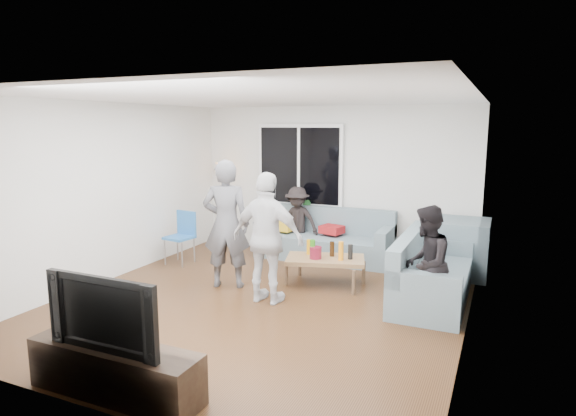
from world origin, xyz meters
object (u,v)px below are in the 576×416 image
at_px(side_chair, 179,238).
at_px(television, 112,310).
at_px(floor_lamp, 225,204).
at_px(sofa_back_section, 324,234).
at_px(spectator_back, 297,221).
at_px(coffee_table, 325,271).
at_px(spectator_right, 426,264).
at_px(tv_console, 115,370).
at_px(sofa_right_section, 434,268).
at_px(player_right, 268,238).
at_px(player_left, 226,224).

height_order(side_chair, television, television).
height_order(floor_lamp, television, floor_lamp).
bearing_deg(sofa_back_section, spectator_back, 176.65).
bearing_deg(floor_lamp, coffee_table, -30.32).
height_order(sofa_back_section, floor_lamp, floor_lamp).
distance_m(side_chair, spectator_right, 4.15).
distance_m(tv_console, television, 0.54).
distance_m(sofa_right_section, television, 4.10).
bearing_deg(coffee_table, player_right, -114.61).
bearing_deg(spectator_right, floor_lamp, -116.21).
bearing_deg(sofa_back_section, player_left, -111.46).
distance_m(player_right, tv_console, 2.60).
xyz_separation_m(coffee_table, player_right, (-0.44, -0.96, 0.65)).
bearing_deg(sofa_right_section, side_chair, 89.45).
relative_size(floor_lamp, spectator_right, 1.14).
bearing_deg(floor_lamp, television, -68.82).
height_order(sofa_right_section, spectator_back, spectator_back).
bearing_deg(floor_lamp, tv_console, -68.82).
relative_size(floor_lamp, tv_console, 0.97).
xyz_separation_m(sofa_right_section, side_chair, (-4.07, 0.04, 0.01)).
distance_m(player_left, tv_console, 2.98).
xyz_separation_m(coffee_table, tv_console, (-0.64, -3.47, 0.02)).
xyz_separation_m(coffee_table, spectator_back, (-1.00, 1.33, 0.41)).
height_order(player_right, tv_console, player_right).
distance_m(sofa_right_section, coffee_table, 1.52).
relative_size(sofa_right_section, television, 1.80).
relative_size(coffee_table, tv_console, 0.69).
xyz_separation_m(floor_lamp, player_right, (2.13, -2.46, 0.07)).
relative_size(sofa_back_section, player_left, 1.27).
bearing_deg(side_chair, television, -53.27).
bearing_deg(side_chair, sofa_right_section, 7.43).
bearing_deg(player_right, player_left, -19.37).
height_order(floor_lamp, spectator_right, floor_lamp).
bearing_deg(coffee_table, side_chair, 179.06).
height_order(sofa_right_section, tv_console, sofa_right_section).
distance_m(player_left, spectator_right, 2.76).
distance_m(side_chair, tv_console, 4.01).
xyz_separation_m(side_chair, spectator_back, (1.57, 1.29, 0.18)).
relative_size(floor_lamp, player_left, 0.86).
xyz_separation_m(sofa_right_section, spectator_right, (0.00, -0.74, 0.26)).
bearing_deg(tv_console, television, 0.00).
bearing_deg(player_left, television, 82.28).
bearing_deg(coffee_table, player_left, -153.10).
height_order(sofa_back_section, sofa_right_section, same).
distance_m(sofa_back_section, coffee_table, 1.41).
bearing_deg(tv_console, sofa_right_section, 58.34).
height_order(coffee_table, player_right, player_right).
xyz_separation_m(sofa_back_section, player_right, (0.05, -2.26, 0.42)).
xyz_separation_m(spectator_back, tv_console, (0.36, -4.80, -0.39)).
xyz_separation_m(side_chair, tv_console, (1.93, -3.51, -0.21)).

